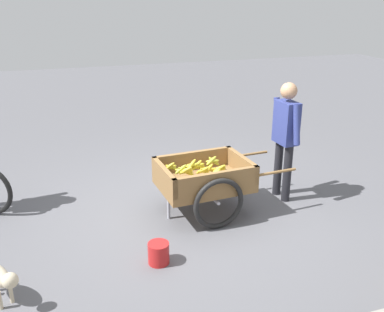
# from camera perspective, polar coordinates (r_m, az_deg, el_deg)

# --- Properties ---
(ground_plane) EXTENTS (24.00, 24.00, 0.00)m
(ground_plane) POSITION_cam_1_polar(r_m,az_deg,el_deg) (5.62, -1.01, -7.09)
(ground_plane) COLOR #56565B
(fruit_cart) EXTENTS (1.70, 0.98, 0.71)m
(fruit_cart) POSITION_cam_1_polar(r_m,az_deg,el_deg) (5.39, 1.61, -3.21)
(fruit_cart) COLOR olive
(fruit_cart) RESTS_ON ground
(vendor_person) EXTENTS (0.22, 0.61, 1.58)m
(vendor_person) POSITION_cam_1_polar(r_m,az_deg,el_deg) (5.74, 12.24, 3.20)
(vendor_person) COLOR black
(vendor_person) RESTS_ON ground
(plastic_bucket) EXTENTS (0.22, 0.22, 0.23)m
(plastic_bucket) POSITION_cam_1_polar(r_m,az_deg,el_deg) (4.57, -4.42, -12.64)
(plastic_bucket) COLOR #B21E1E
(plastic_bucket) RESTS_ON ground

